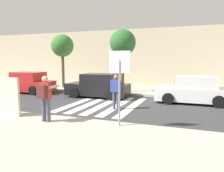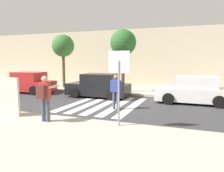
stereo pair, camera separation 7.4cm
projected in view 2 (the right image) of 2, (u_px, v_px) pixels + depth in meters
name	position (u px, v px, depth m)	size (l,w,h in m)	color
ground_plane	(103.00, 105.00, 11.89)	(120.00, 120.00, 0.00)	#38383A
sidewalk_near	(16.00, 145.00, 6.13)	(60.00, 6.00, 0.14)	#B2AD9E
sidewalk_far	(133.00, 90.00, 17.45)	(60.00, 4.80, 0.14)	#B2AD9E
building_facade_far	(145.00, 58.00, 21.23)	(56.00, 4.00, 5.19)	beige
crosswalk_stripe_0	(79.00, 102.00, 12.65)	(0.44, 5.20, 0.01)	silver
crosswalk_stripe_1	(91.00, 103.00, 12.36)	(0.44, 5.20, 0.01)	silver
crosswalk_stripe_2	(104.00, 104.00, 12.08)	(0.44, 5.20, 0.01)	silver
crosswalk_stripe_3	(118.00, 105.00, 11.80)	(0.44, 5.20, 0.01)	silver
crosswalk_stripe_4	(132.00, 107.00, 11.51)	(0.44, 5.20, 0.01)	silver
stop_sign	(119.00, 72.00, 7.51)	(0.76, 0.08, 2.62)	gray
photographer_with_backpack	(45.00, 95.00, 8.10)	(0.62, 0.87, 1.72)	#474C60
pedestrian_crossing	(116.00, 90.00, 10.76)	(0.58, 0.25, 1.72)	#474C60
parked_car_red	(28.00, 83.00, 16.48)	(4.10, 1.92, 1.55)	red
parked_car_black	(99.00, 86.00, 14.40)	(4.10, 1.92, 1.55)	black
parked_car_white	(194.00, 91.00, 12.31)	(4.10, 1.92, 1.55)	white
street_tree_west	(63.00, 46.00, 18.26)	(1.86, 1.86, 4.43)	brown
street_tree_center	(123.00, 43.00, 15.53)	(1.86, 1.86, 4.48)	brown
advertising_board	(9.00, 97.00, 9.05)	(1.10, 0.11, 1.60)	beige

